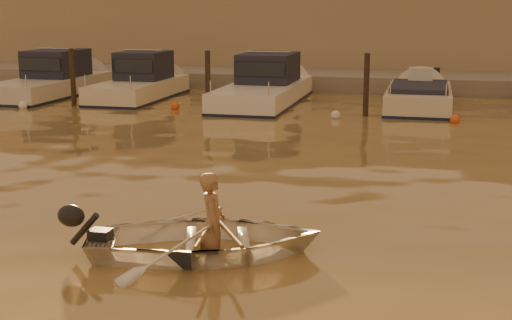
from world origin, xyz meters
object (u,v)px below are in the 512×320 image
(dinghy, at_px, (206,239))
(moored_boat_1, at_px, (139,82))
(moored_boat_0, at_px, (49,80))
(moored_boat_3, at_px, (419,102))
(moored_boat_2, at_px, (264,86))
(waterfront_building, at_px, (396,28))
(person, at_px, (212,224))

(dinghy, xyz_separation_m, moored_boat_1, (-7.75, 15.84, 0.40))
(dinghy, height_order, moored_boat_0, moored_boat_0)
(dinghy, bearing_deg, moored_boat_1, 8.03)
(dinghy, height_order, moored_boat_3, moored_boat_3)
(moored_boat_2, bearing_deg, moored_boat_1, 180.00)
(moored_boat_0, bearing_deg, waterfront_building, 40.88)
(dinghy, xyz_separation_m, moored_boat_2, (-2.87, 15.84, 0.40))
(moored_boat_3, distance_m, waterfront_building, 11.30)
(moored_boat_3, height_order, waterfront_building, waterfront_building)
(person, bearing_deg, dinghy, 90.00)
(dinghy, distance_m, waterfront_building, 26.96)
(person, relative_size, moored_boat_0, 0.21)
(dinghy, height_order, person, person)
(moored_boat_3, bearing_deg, moored_boat_2, 180.00)
(dinghy, relative_size, moored_boat_3, 0.55)
(moored_boat_0, height_order, moored_boat_1, same)
(moored_boat_0, distance_m, moored_boat_3, 14.14)
(moored_boat_1, distance_m, waterfront_building, 14.29)
(moored_boat_2, height_order, moored_boat_3, moored_boat_2)
(moored_boat_1, distance_m, moored_boat_3, 10.38)
(moored_boat_1, distance_m, moored_boat_2, 4.88)
(person, bearing_deg, moored_boat_0, 18.24)
(waterfront_building, bearing_deg, dinghy, -92.55)
(waterfront_building, bearing_deg, moored_boat_0, -139.12)
(dinghy, bearing_deg, moored_boat_3, -27.45)
(moored_boat_2, bearing_deg, waterfront_building, 69.69)
(moored_boat_1, bearing_deg, moored_boat_2, 0.00)
(moored_boat_1, xyz_separation_m, moored_boat_2, (4.88, 0.00, 0.00))
(dinghy, bearing_deg, moored_boat_2, -7.76)
(moored_boat_1, height_order, moored_boat_2, same)
(person, xyz_separation_m, moored_boat_1, (-7.85, 15.81, 0.17))
(person, height_order, moored_boat_1, moored_boat_1)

